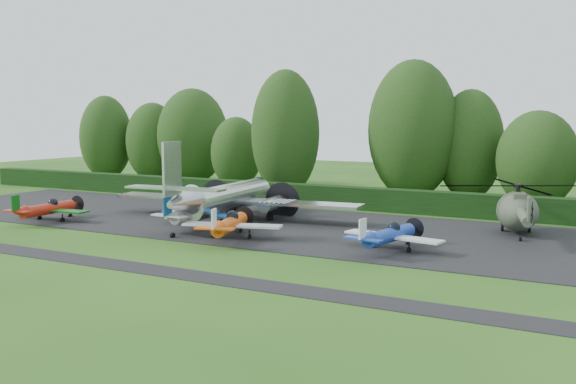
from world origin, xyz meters
The scene contains 18 objects.
ground centered at (0.00, 0.00, 0.00)m, with size 160.00×160.00×0.00m, color #214A15.
apron centered at (0.00, 10.00, 0.00)m, with size 70.00×18.00×0.01m, color black.
taxiway_verge centered at (0.00, -6.00, 0.00)m, with size 70.00×2.00×0.00m, color black.
hedgerow centered at (0.00, 21.00, 0.00)m, with size 90.00×1.60×2.00m, color black.
transport_plane centered at (-4.54, 9.67, 1.91)m, with size 21.40×16.41×6.86m.
light_plane_red centered at (-16.86, 2.85, 1.04)m, with size 6.53×6.86×2.51m.
light_plane_white centered at (-4.50, 6.10, 1.16)m, with size 7.22×7.59×2.77m.
light_plane_orange centered at (0.07, 3.30, 1.09)m, with size 6.83×7.19×2.63m.
light_plane_blue centered at (10.82, 4.75, 1.03)m, with size 6.44×6.77×2.47m.
helicopter centered at (16.80, 14.60, 1.91)m, with size 11.03×12.92×3.55m.
tree_0 centered at (9.46, 32.38, 5.52)m, with size 6.62×6.62×11.06m.
tree_1 centered at (-24.98, 32.92, 5.93)m, with size 8.86×8.86×11.88m.
tree_3 centered at (4.19, 30.36, 7.00)m, with size 8.96×8.96×14.01m.
tree_4 centered at (-8.27, 26.52, 6.60)m, with size 7.14×7.14×13.23m.
tree_5 centered at (-16.59, 29.95, 4.16)m, with size 5.93×5.93×8.34m.
tree_8 centered at (-30.97, 32.43, 5.08)m, with size 6.92×6.92×10.18m.
tree_9 centered at (-38.10, 31.41, 5.56)m, with size 6.85×6.85×11.15m.
tree_11 centered at (16.22, 29.01, 4.44)m, with size 7.21×7.21×8.90m.
Camera 1 is at (23.68, -32.48, 8.20)m, focal length 40.00 mm.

